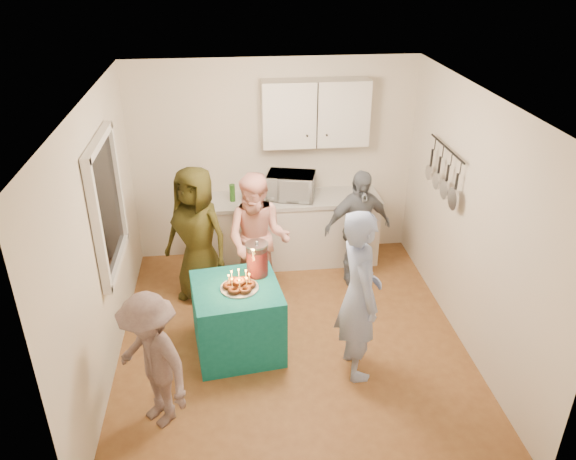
{
  "coord_description": "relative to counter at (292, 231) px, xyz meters",
  "views": [
    {
      "loc": [
        -0.57,
        -4.76,
        3.8
      ],
      "look_at": [
        0.0,
        0.35,
        1.15
      ],
      "focal_mm": 35.0,
      "sensor_mm": 36.0,
      "label": 1
    }
  ],
  "objects": [
    {
      "name": "woman_back_left",
      "position": [
        -1.18,
        -0.72,
        0.39
      ],
      "size": [
        0.96,
        0.87,
        1.64
      ],
      "primitive_type": "imported",
      "rotation": [
        0.0,
        0.0,
        -0.55
      ],
      "color": "#555118",
      "rests_on": "floor"
    },
    {
      "name": "left_wall",
      "position": [
        -2.0,
        -1.7,
        0.87
      ],
      "size": [
        4.0,
        4.0,
        0.0
      ],
      "primitive_type": "plane",
      "color": "silver",
      "rests_on": "floor"
    },
    {
      "name": "ceiling",
      "position": [
        -0.2,
        -1.7,
        2.17
      ],
      "size": [
        4.0,
        4.0,
        0.0
      ],
      "primitive_type": "plane",
      "color": "white",
      "rests_on": "floor"
    },
    {
      "name": "donut_cake",
      "position": [
        -0.73,
        -1.79,
        0.42
      ],
      "size": [
        0.38,
        0.38,
        0.18
      ],
      "primitive_type": null,
      "color": "#381C0C",
      "rests_on": "party_table"
    },
    {
      "name": "microwave",
      "position": [
        -0.01,
        0.0,
        0.64
      ],
      "size": [
        0.66,
        0.53,
        0.32
      ],
      "primitive_type": "imported",
      "rotation": [
        0.0,
        0.0,
        -0.25
      ],
      "color": "white",
      "rests_on": "countertop"
    },
    {
      "name": "countertop",
      "position": [
        0.0,
        -0.0,
        0.46
      ],
      "size": [
        2.24,
        0.62,
        0.05
      ],
      "primitive_type": "cube",
      "color": "beige",
      "rests_on": "counter"
    },
    {
      "name": "pot_rack",
      "position": [
        1.52,
        -1.0,
        1.17
      ],
      "size": [
        0.12,
        1.0,
        0.6
      ],
      "primitive_type": "cube",
      "color": "black",
      "rests_on": "right_wall"
    },
    {
      "name": "man_birthday",
      "position": [
        0.37,
        -2.2,
        0.44
      ],
      "size": [
        0.46,
        0.66,
        1.74
      ],
      "primitive_type": "imported",
      "rotation": [
        0.0,
        0.0,
        1.65
      ],
      "color": "#99ADDE",
      "rests_on": "floor"
    },
    {
      "name": "party_table",
      "position": [
        -0.77,
        -1.76,
        -0.05
      ],
      "size": [
        0.95,
        0.95,
        0.76
      ],
      "primitive_type": "cube",
      "rotation": [
        0.0,
        0.0,
        0.13
      ],
      "color": "#117471",
      "rests_on": "floor"
    },
    {
      "name": "upper_cabinet",
      "position": [
        0.3,
        0.15,
        1.52
      ],
      "size": [
        1.3,
        0.3,
        0.8
      ],
      "primitive_type": "cube",
      "color": "white",
      "rests_on": "back_wall"
    },
    {
      "name": "woman_back_right",
      "position": [
        0.73,
        -0.58,
        0.3
      ],
      "size": [
        0.92,
        0.54,
        1.46
      ],
      "primitive_type": "imported",
      "rotation": [
        0.0,
        0.0,
        0.22
      ],
      "color": "black",
      "rests_on": "floor"
    },
    {
      "name": "window_night",
      "position": [
        -1.97,
        -1.4,
        1.12
      ],
      "size": [
        0.04,
        1.0,
        1.2
      ],
      "primitive_type": "cube",
      "color": "black",
      "rests_on": "left_wall"
    },
    {
      "name": "counter",
      "position": [
        0.0,
        0.0,
        0.0
      ],
      "size": [
        2.2,
        0.58,
        0.86
      ],
      "primitive_type": "cube",
      "color": "white",
      "rests_on": "floor"
    },
    {
      "name": "back_wall",
      "position": [
        -0.2,
        0.3,
        0.87
      ],
      "size": [
        3.6,
        3.6,
        0.0
      ],
      "primitive_type": "plane",
      "color": "silver",
      "rests_on": "floor"
    },
    {
      "name": "punch_jar",
      "position": [
        -0.54,
        -1.55,
        0.5
      ],
      "size": [
        0.22,
        0.22,
        0.34
      ],
      "primitive_type": "cylinder",
      "color": "#B70E14",
      "rests_on": "party_table"
    },
    {
      "name": "floor",
      "position": [
        -0.2,
        -1.7,
        -0.43
      ],
      "size": [
        4.0,
        4.0,
        0.0
      ],
      "primitive_type": "plane",
      "color": "brown",
      "rests_on": "ground"
    },
    {
      "name": "child_near_left",
      "position": [
        -1.5,
        -2.67,
        0.22
      ],
      "size": [
        0.93,
        0.95,
        1.31
      ],
      "primitive_type": "imported",
      "rotation": [
        0.0,
        0.0,
        -0.83
      ],
      "color": "#624F4E",
      "rests_on": "floor"
    },
    {
      "name": "woman_back_center",
      "position": [
        -0.49,
        -0.86,
        0.36
      ],
      "size": [
        0.91,
        0.8,
        1.58
      ],
      "primitive_type": "imported",
      "rotation": [
        0.0,
        0.0,
        -0.3
      ],
      "color": "#FA8882",
      "rests_on": "floor"
    },
    {
      "name": "right_wall",
      "position": [
        1.6,
        -1.7,
        0.87
      ],
      "size": [
        4.0,
        4.0,
        0.0
      ],
      "primitive_type": "plane",
      "color": "silver",
      "rests_on": "floor"
    }
  ]
}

